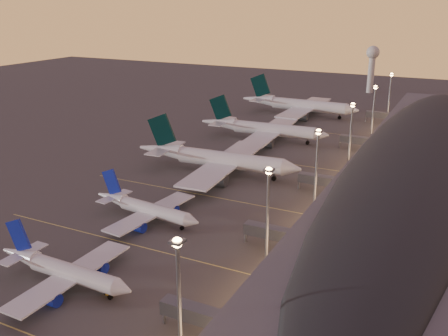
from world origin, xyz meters
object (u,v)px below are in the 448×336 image
airliner_wide_near (216,159)px  baggage_tug_b (203,319)px  airliner_narrow_south (63,270)px  airliner_wide_far (299,105)px  baggage_tug_a (109,291)px  radar_tower (372,61)px  airliner_wide_mid (263,129)px  airliner_narrow_north (146,209)px

airliner_wide_near → baggage_tug_b: 92.73m
airliner_narrow_south → baggage_tug_b: airliner_narrow_south is taller
airliner_wide_far → baggage_tug_a: airliner_wide_far is taller
airliner_wide_far → radar_tower: (21.99, 91.87, 16.20)m
airliner_wide_far → baggage_tug_b: airliner_wide_far is taller
airliner_wide_mid → airliner_narrow_south: bearing=-90.2°
airliner_wide_near → baggage_tug_a: airliner_wide_near is taller
airliner_wide_near → radar_tower: bearing=81.5°
airliner_wide_far → baggage_tug_a: bearing=-82.8°
airliner_wide_near → airliner_wide_mid: size_ratio=1.06×
airliner_narrow_south → airliner_wide_mid: size_ratio=0.62×
airliner_narrow_south → airliner_wide_far: (-9.38, 196.14, 2.11)m
airliner_wide_near → airliner_narrow_north: bearing=-92.4°
airliner_narrow_north → airliner_wide_far: bearing=97.9°
airliner_narrow_south → airliner_wide_mid: 137.69m
airliner_wide_mid → baggage_tug_a: 137.46m
baggage_tug_a → airliner_wide_mid: bearing=98.7°
airliner_narrow_south → radar_tower: 288.87m
airliner_wide_near → airliner_wide_far: bearing=88.7°
airliner_narrow_north → airliner_narrow_south: bearing=-78.2°
airliner_wide_far → radar_tower: bearing=77.6°
radar_tower → baggage_tug_a: bearing=-90.2°
airliner_narrow_north → airliner_wide_mid: airliner_wide_mid is taller
baggage_tug_a → baggage_tug_b: (23.82, 0.62, 0.01)m
airliner_wide_far → airliner_narrow_south: bearing=-86.2°
airliner_wide_mid → airliner_wide_far: 58.69m
airliner_wide_mid → baggage_tug_a: size_ratio=15.94×
radar_tower → airliner_narrow_north: bearing=-93.8°
airliner_wide_far → airliner_wide_near: bearing=-86.6°
airliner_wide_near → airliner_wide_mid: 52.13m
radar_tower → airliner_narrow_south: bearing=-92.5°
airliner_wide_near → baggage_tug_b: airliner_wide_near is taller
airliner_narrow_south → airliner_wide_mid: bearing=94.0°
airliner_narrow_north → baggage_tug_a: (15.45, -36.66, -3.02)m
airliner_narrow_south → airliner_wide_far: size_ratio=0.56×
airliner_wide_mid → baggage_tug_b: airliner_wide_mid is taller
airliner_narrow_north → airliner_wide_far: 158.19m
airliner_narrow_south → airliner_wide_near: 85.57m
airliner_wide_far → radar_tower: radar_tower is taller
airliner_narrow_south → baggage_tug_b: 35.57m
airliner_narrow_north → radar_tower: size_ratio=1.18×
airliner_wide_far → baggage_tug_a: 195.93m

